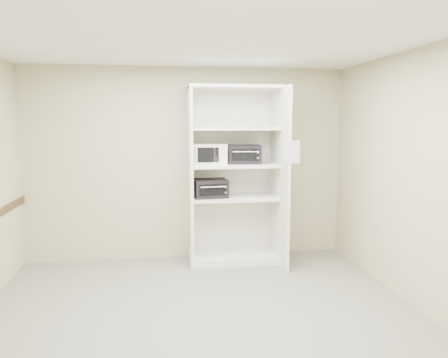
{
  "coord_description": "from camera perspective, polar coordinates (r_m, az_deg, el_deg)",
  "views": [
    {
      "loc": [
        -0.38,
        -4.17,
        1.94
      ],
      "look_at": [
        0.44,
        1.41,
        1.2
      ],
      "focal_mm": 35.0,
      "sensor_mm": 36.0,
      "label": 1
    }
  ],
  "objects": [
    {
      "name": "floor",
      "position": [
        4.61,
        -2.98,
        -17.42
      ],
      "size": [
        4.5,
        4.0,
        0.01
      ],
      "primitive_type": "cube",
      "color": "#6A665C",
      "rests_on": "ground"
    },
    {
      "name": "wall_front",
      "position": [
        2.28,
        1.58,
        -7.6
      ],
      "size": [
        4.5,
        0.02,
        2.7
      ],
      "primitive_type": "cube",
      "color": "#BCB58D",
      "rests_on": "ground"
    },
    {
      "name": "wall_right",
      "position": [
        4.96,
        23.72,
        -0.0
      ],
      "size": [
        0.02,
        4.0,
        2.7
      ],
      "primitive_type": "cube",
      "color": "#BCB58D",
      "rests_on": "ground"
    },
    {
      "name": "shelving_unit",
      "position": [
        6.02,
        1.73,
        -0.26
      ],
      "size": [
        1.24,
        0.92,
        2.42
      ],
      "color": "silver",
      "rests_on": "floor"
    },
    {
      "name": "wall_back",
      "position": [
        6.21,
        -4.81,
        1.99
      ],
      "size": [
        4.5,
        0.02,
        2.7
      ],
      "primitive_type": "cube",
      "color": "#BCB58D",
      "rests_on": "ground"
    },
    {
      "name": "toaster_oven_upper",
      "position": [
        6.03,
        2.73,
        3.25
      ],
      "size": [
        0.48,
        0.39,
        0.25
      ],
      "primitive_type": "cube",
      "rotation": [
        0.0,
        0.0,
        -0.14
      ],
      "color": "black",
      "rests_on": "shelving_unit"
    },
    {
      "name": "toaster_oven_lower",
      "position": [
        5.94,
        -1.8,
        -1.23
      ],
      "size": [
        0.48,
        0.38,
        0.25
      ],
      "primitive_type": "cube",
      "rotation": [
        0.0,
        0.0,
        0.1
      ],
      "color": "black",
      "rests_on": "shelving_unit"
    },
    {
      "name": "paper_sign",
      "position": [
        5.5,
        8.81,
        3.5
      ],
      "size": [
        0.22,
        0.02,
        0.28
      ],
      "primitive_type": "cube",
      "rotation": [
        0.0,
        0.0,
        0.07
      ],
      "color": "white",
      "rests_on": "shelving_unit"
    },
    {
      "name": "microwave",
      "position": [
        5.96,
        -1.95,
        3.3
      ],
      "size": [
        0.47,
        0.36,
        0.27
      ],
      "primitive_type": "cube",
      "rotation": [
        0.0,
        0.0,
        -0.02
      ],
      "color": "white",
      "rests_on": "shelving_unit"
    },
    {
      "name": "ceiling",
      "position": [
        4.25,
        -3.24,
        17.74
      ],
      "size": [
        4.5,
        4.0,
        0.01
      ],
      "primitive_type": "cube",
      "color": "white"
    }
  ]
}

